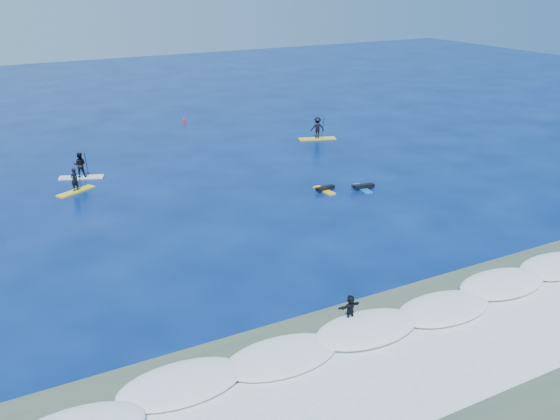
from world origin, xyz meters
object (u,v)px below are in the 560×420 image
sup_paddler_left (75,184)px  sup_paddler_center (80,167)px  wave_surfer (350,310)px  prone_paddler_near (324,189)px  sup_paddler_right (317,129)px  marker_buoy (184,121)px  prone_paddler_far (363,187)px

sup_paddler_left → sup_paddler_center: (1.01, 2.93, 0.21)m
wave_surfer → prone_paddler_near: bearing=58.9°
prone_paddler_near → sup_paddler_right: bearing=-34.0°
sup_paddler_left → sup_paddler_right: (21.77, 4.04, 0.30)m
prone_paddler_near → wave_surfer: bearing=146.9°
sup_paddler_right → sup_paddler_center: bearing=-157.8°
sup_paddler_center → sup_paddler_right: size_ratio=0.94×
sup_paddler_left → sup_paddler_right: bearing=-17.4°
sup_paddler_right → wave_surfer: sup_paddler_right is taller
wave_surfer → marker_buoy: 38.80m
prone_paddler_far → wave_surfer: (-10.79, -13.98, 0.58)m
sup_paddler_left → prone_paddler_far: bearing=-55.1°
sup_paddler_center → wave_surfer: sup_paddler_center is taller
sup_paddler_left → sup_paddler_right: 22.15m
sup_paddler_left → marker_buoy: 20.41m
prone_paddler_near → prone_paddler_far: prone_paddler_far is taller
sup_paddler_right → prone_paddler_near: (-6.91, -12.00, -0.76)m
sup_paddler_center → wave_surfer: 26.41m
sup_paddler_left → prone_paddler_far: (17.35, -8.91, -0.45)m
prone_paddler_far → wave_surfer: wave_surfer is taller
sup_paddler_left → marker_buoy: sup_paddler_left is taller
sup_paddler_left → prone_paddler_far: 19.51m
wave_surfer → sup_paddler_left: bearing=104.0°
marker_buoy → sup_paddler_left: bearing=-131.5°
sup_paddler_center → sup_paddler_right: 20.80m
sup_paddler_center → sup_paddler_right: sup_paddler_right is taller
sup_paddler_left → wave_surfer: (6.56, -22.89, 0.12)m
prone_paddler_near → marker_buoy: 23.28m
sup_paddler_left → prone_paddler_near: sup_paddler_left is taller
wave_surfer → marker_buoy: wave_surfer is taller
sup_paddler_center → marker_buoy: size_ratio=4.94×
wave_surfer → marker_buoy: (6.97, 38.17, -0.45)m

